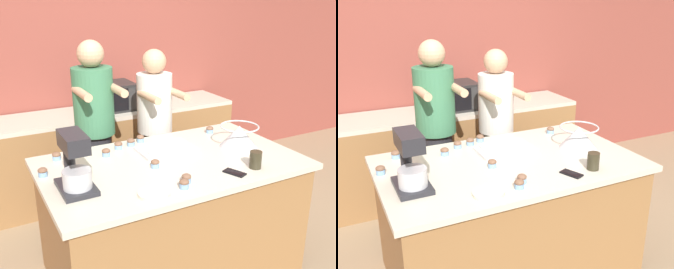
% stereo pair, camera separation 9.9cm
% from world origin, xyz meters
% --- Properties ---
extents(ground_plane, '(16.00, 16.00, 0.00)m').
position_xyz_m(ground_plane, '(0.00, 0.00, 0.00)').
color(ground_plane, '#937A5B').
extents(back_wall, '(10.00, 0.06, 2.70)m').
position_xyz_m(back_wall, '(0.00, 1.81, 1.35)').
color(back_wall, brown).
rests_on(back_wall, ground_plane).
extents(island_counter, '(1.80, 1.07, 0.89)m').
position_xyz_m(island_counter, '(0.00, 0.00, 0.45)').
color(island_counter, olive).
rests_on(island_counter, ground_plane).
extents(back_counter, '(2.80, 0.60, 0.89)m').
position_xyz_m(back_counter, '(0.00, 1.46, 0.45)').
color(back_counter, olive).
rests_on(back_counter, ground_plane).
extents(person_left, '(0.34, 0.51, 1.66)m').
position_xyz_m(person_left, '(-0.28, 0.81, 0.88)').
color(person_left, '#232328').
rests_on(person_left, ground_plane).
extents(person_right, '(0.33, 0.50, 1.56)m').
position_xyz_m(person_right, '(0.27, 0.81, 0.82)').
color(person_right, brown).
rests_on(person_right, ground_plane).
extents(stand_mixer, '(0.20, 0.30, 0.36)m').
position_xyz_m(stand_mixer, '(-0.70, -0.11, 1.05)').
color(stand_mixer, '#232328').
rests_on(stand_mixer, island_counter).
extents(mixing_bowl, '(0.29, 0.29, 0.17)m').
position_xyz_m(mixing_bowl, '(0.58, 0.00, 0.98)').
color(mixing_bowl, '#BCBCC1').
rests_on(mixing_bowl, island_counter).
extents(baking_tray, '(0.41, 0.27, 0.04)m').
position_xyz_m(baking_tray, '(0.06, 0.19, 0.91)').
color(baking_tray, silver).
rests_on(baking_tray, island_counter).
extents(microwave_oven, '(0.46, 0.38, 0.27)m').
position_xyz_m(microwave_oven, '(0.10, 1.46, 1.03)').
color(microwave_oven, black).
rests_on(microwave_oven, back_counter).
extents(cell_phone, '(0.12, 0.16, 0.01)m').
position_xyz_m(cell_phone, '(0.26, -0.37, 0.90)').
color(cell_phone, black).
rests_on(cell_phone, island_counter).
extents(drinking_glass, '(0.08, 0.08, 0.12)m').
position_xyz_m(drinking_glass, '(0.44, -0.37, 0.95)').
color(drinking_glass, '#332D1E').
rests_on(drinking_glass, island_counter).
extents(small_plate, '(0.19, 0.19, 0.02)m').
position_xyz_m(small_plate, '(-0.33, -0.38, 0.90)').
color(small_plate, beige).
rests_on(small_plate, island_counter).
extents(cupcake_0, '(0.06, 0.06, 0.06)m').
position_xyz_m(cupcake_0, '(-0.13, 0.41, 0.92)').
color(cupcake_0, '#759EC6').
rests_on(cupcake_0, island_counter).
extents(cupcake_1, '(0.06, 0.06, 0.06)m').
position_xyz_m(cupcake_1, '(-0.37, 0.30, 0.92)').
color(cupcake_1, '#759EC6').
rests_on(cupcake_1, island_counter).
extents(cupcake_2, '(0.06, 0.06, 0.06)m').
position_xyz_m(cupcake_2, '(-0.24, 0.39, 0.92)').
color(cupcake_2, '#759EC6').
rests_on(cupcake_2, island_counter).
extents(cupcake_3, '(0.06, 0.06, 0.06)m').
position_xyz_m(cupcake_3, '(-0.70, 0.40, 0.92)').
color(cupcake_3, '#759EC6').
rests_on(cupcake_3, island_counter).
extents(cupcake_4, '(0.06, 0.06, 0.06)m').
position_xyz_m(cupcake_4, '(-0.84, 0.17, 0.92)').
color(cupcake_4, '#759EC6').
rests_on(cupcake_4, island_counter).
extents(cupcake_5, '(0.06, 0.06, 0.06)m').
position_xyz_m(cupcake_5, '(-0.03, 0.45, 0.92)').
color(cupcake_5, '#759EC6').
rests_on(cupcake_5, island_counter).
extents(cupcake_6, '(0.06, 0.06, 0.06)m').
position_xyz_m(cupcake_6, '(-0.15, -0.05, 0.92)').
color(cupcake_6, '#759EC6').
rests_on(cupcake_6, island_counter).
extents(cupcake_7, '(0.06, 0.06, 0.06)m').
position_xyz_m(cupcake_7, '(0.57, 0.37, 0.92)').
color(cupcake_7, '#759EC6').
rests_on(cupcake_7, island_counter).
extents(cupcake_8, '(0.06, 0.06, 0.06)m').
position_xyz_m(cupcake_8, '(-0.13, -0.40, 0.92)').
color(cupcake_8, '#759EC6').
rests_on(cupcake_8, island_counter).
extents(cupcake_9, '(0.06, 0.06, 0.06)m').
position_xyz_m(cupcake_9, '(-0.08, -0.34, 0.92)').
color(cupcake_9, '#759EC6').
rests_on(cupcake_9, island_counter).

